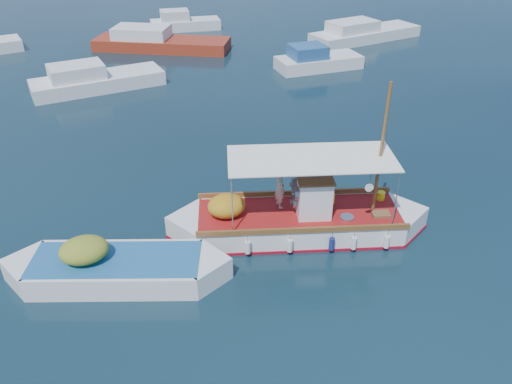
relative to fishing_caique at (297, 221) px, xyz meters
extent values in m
plane|color=black|center=(-0.24, -0.01, -0.48)|extent=(160.00, 160.00, 0.00)
cube|color=white|center=(0.05, -0.01, -0.17)|extent=(7.13, 3.69, 1.00)
cube|color=white|center=(-3.27, 0.73, -0.17)|extent=(2.21, 2.21, 1.00)
cube|color=white|center=(3.37, -0.75, -0.17)|extent=(2.21, 2.21, 1.00)
cube|color=maroon|center=(0.05, -0.01, -0.46)|extent=(7.23, 3.78, 0.16)
cube|color=maroon|center=(0.05, -0.01, 0.31)|extent=(7.09, 3.52, 0.05)
cube|color=brown|center=(0.30, 1.10, 0.42)|extent=(6.74, 1.59, 0.18)
cube|color=brown|center=(-0.20, -1.13, 0.42)|extent=(6.74, 1.59, 0.18)
cube|color=white|center=(0.49, -0.11, 1.01)|extent=(1.32, 1.39, 1.36)
cube|color=brown|center=(0.49, -0.11, 1.72)|extent=(1.43, 1.50, 0.05)
cylinder|color=slate|center=(-0.15, -0.27, 1.28)|extent=(0.29, 0.49, 0.45)
cylinder|color=slate|center=(-0.02, 0.30, 1.28)|extent=(0.29, 0.49, 0.45)
cylinder|color=slate|center=(-0.08, 0.02, 0.79)|extent=(0.29, 0.49, 0.45)
cylinder|color=brown|center=(2.53, -0.57, 2.60)|extent=(0.13, 0.13, 4.53)
cylinder|color=brown|center=(1.82, -0.41, 2.24)|extent=(1.61, 0.43, 0.07)
cylinder|color=silver|center=(-1.95, 1.45, 1.35)|extent=(0.05, 0.05, 2.04)
cylinder|color=silver|center=(-2.38, -0.49, 1.35)|extent=(0.05, 0.05, 2.04)
cylinder|color=silver|center=(3.10, 0.33, 1.35)|extent=(0.05, 0.05, 2.04)
cylinder|color=silver|center=(2.66, -1.62, 1.35)|extent=(0.05, 0.05, 2.04)
cube|color=white|center=(0.36, -0.08, 2.39)|extent=(5.69, 3.29, 0.04)
ellipsoid|color=#BD851B|center=(-2.34, 0.52, 0.71)|extent=(1.47, 1.33, 0.76)
cube|color=yellow|center=(1.31, 0.22, 0.51)|extent=(0.26, 0.21, 0.36)
cylinder|color=yellow|center=(3.11, -0.05, 0.49)|extent=(0.32, 0.32, 0.31)
cube|color=brown|center=(2.62, -0.96, 0.39)|extent=(0.66, 0.53, 0.11)
cylinder|color=#B2B2B2|center=(1.44, -0.83, 0.39)|extent=(0.54, 0.54, 0.11)
cylinder|color=white|center=(1.79, -1.38, 1.81)|extent=(0.27, 0.09, 0.27)
cylinder|color=white|center=(-2.00, -0.86, -0.07)|extent=(0.22, 0.22, 0.44)
cylinder|color=navy|center=(0.66, -1.45, -0.07)|extent=(0.22, 0.22, 0.44)
cylinder|color=white|center=(2.43, -1.84, -0.07)|extent=(0.22, 0.22, 0.44)
imported|color=#B9AD99|center=(-0.48, 0.54, 1.06)|extent=(0.41, 0.56, 1.43)
cube|color=white|center=(-6.06, -0.75, -0.21)|extent=(5.37, 3.25, 0.98)
cube|color=white|center=(-8.48, -0.07, -0.21)|extent=(1.89, 1.89, 0.98)
cube|color=white|center=(-3.64, -1.42, -0.21)|extent=(1.89, 1.89, 0.98)
cube|color=#1F5C92|center=(-6.06, -0.75, 0.26)|extent=(5.32, 3.04, 0.05)
ellipsoid|color=olive|center=(-6.90, -0.51, 0.64)|extent=(1.71, 1.53, 0.72)
cube|color=silver|center=(-6.22, 16.89, -0.18)|extent=(7.84, 3.84, 1.00)
cube|color=silver|center=(-7.33, 16.66, 0.72)|extent=(3.35, 2.59, 0.80)
cube|color=maroon|center=(-1.55, 24.19, -0.18)|extent=(10.07, 6.58, 1.00)
cube|color=silver|center=(-2.89, 24.79, 0.72)|extent=(4.55, 3.78, 0.80)
cube|color=silver|center=(7.74, 16.78, -0.18)|extent=(5.66, 2.53, 1.00)
cube|color=#285588|center=(6.91, 16.73, 0.72)|extent=(2.32, 2.00, 0.80)
cube|color=silver|center=(14.01, 22.44, -0.18)|extent=(9.50, 4.69, 1.00)
cube|color=silver|center=(12.67, 22.12, 0.72)|extent=(4.08, 3.01, 0.80)
cube|color=silver|center=(1.10, 29.71, -0.18)|extent=(5.75, 2.21, 1.00)
cube|color=silver|center=(0.25, 29.74, 0.72)|extent=(2.33, 1.78, 0.80)
camera|label=1|loc=(-5.30, -13.08, 9.77)|focal=35.00mm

